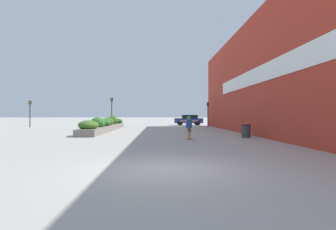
% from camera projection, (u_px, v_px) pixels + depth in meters
% --- Properties ---
extents(ground_plane, '(300.00, 300.00, 0.00)m').
position_uv_depth(ground_plane, '(167.00, 169.00, 7.81)').
color(ground_plane, '#A3A099').
extents(building_wall_right, '(0.67, 35.05, 9.35)m').
position_uv_depth(building_wall_right, '(254.00, 76.00, 20.79)').
color(building_wall_right, '#B23323').
rests_on(building_wall_right, ground_plane).
extents(planter_box, '(1.56, 15.93, 1.52)m').
position_uv_depth(planter_box, '(106.00, 126.00, 26.26)').
color(planter_box, slate).
rests_on(planter_box, ground_plane).
extents(skateboard, '(0.45, 0.66, 0.10)m').
position_uv_depth(skateboard, '(189.00, 138.00, 17.03)').
color(skateboard, olive).
rests_on(skateboard, ground_plane).
extents(skateboarder, '(1.25, 0.66, 1.44)m').
position_uv_depth(skateboarder, '(189.00, 125.00, 17.03)').
color(skateboarder, tan).
rests_on(skateboarder, skateboard).
extents(trash_bin, '(0.66, 0.66, 0.92)m').
position_uv_depth(trash_bin, '(246.00, 131.00, 18.42)').
color(trash_bin, '#38383D').
rests_on(trash_bin, ground_plane).
extents(car_leftmost, '(4.18, 1.84, 1.48)m').
position_uv_depth(car_leftmost, '(258.00, 120.00, 40.15)').
color(car_leftmost, black).
rests_on(car_leftmost, ground_plane).
extents(car_center_left, '(4.29, 1.90, 1.59)m').
position_uv_depth(car_center_left, '(189.00, 120.00, 40.20)').
color(car_center_left, navy).
rests_on(car_center_left, ground_plane).
extents(traffic_light_left, '(0.28, 0.30, 3.77)m').
position_uv_depth(traffic_light_left, '(112.00, 107.00, 33.14)').
color(traffic_light_left, black).
rests_on(traffic_light_left, ground_plane).
extents(traffic_light_right, '(0.28, 0.30, 3.24)m').
position_uv_depth(traffic_light_right, '(208.00, 110.00, 34.34)').
color(traffic_light_right, black).
rests_on(traffic_light_right, ground_plane).
extents(traffic_light_far_left, '(0.28, 0.30, 3.42)m').
position_uv_depth(traffic_light_far_left, '(30.00, 109.00, 33.59)').
color(traffic_light_far_left, black).
rests_on(traffic_light_far_left, ground_plane).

